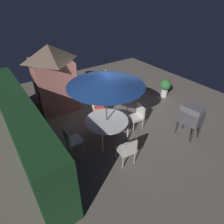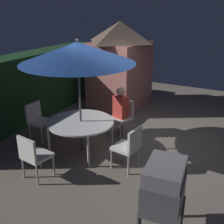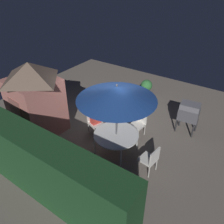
# 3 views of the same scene
# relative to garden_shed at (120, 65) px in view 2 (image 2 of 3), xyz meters

# --- Properties ---
(ground_plane) EXTENTS (11.00, 11.00, 0.00)m
(ground_plane) POSITION_rel_garden_shed_xyz_m (-2.16, -1.69, -1.36)
(ground_plane) COLOR #6B6056
(hedge_backdrop) EXTENTS (5.85, 0.77, 1.86)m
(hedge_backdrop) POSITION_rel_garden_shed_xyz_m (-2.16, 1.81, -0.43)
(hedge_backdrop) COLOR #193D1E
(hedge_backdrop) RESTS_ON ground
(garden_shed) EXTENTS (1.90, 1.76, 2.66)m
(garden_shed) POSITION_rel_garden_shed_xyz_m (0.00, 0.00, 0.00)
(garden_shed) COLOR #B26B60
(garden_shed) RESTS_ON ground
(patio_table) EXTENTS (1.45, 1.45, 0.73)m
(patio_table) POSITION_rel_garden_shed_xyz_m (-3.05, -0.59, -0.68)
(patio_table) COLOR white
(patio_table) RESTS_ON ground
(patio_umbrella) EXTENTS (2.35, 2.35, 2.48)m
(patio_umbrella) POSITION_rel_garden_shed_xyz_m (-3.05, -0.59, 0.85)
(patio_umbrella) COLOR #4C4C51
(patio_umbrella) RESTS_ON ground
(bbq_grill) EXTENTS (0.75, 0.58, 1.20)m
(bbq_grill) POSITION_rel_garden_shed_xyz_m (-4.59, -2.97, -0.51)
(bbq_grill) COLOR #47474C
(bbq_grill) RESTS_ON ground
(chair_near_shed) EXTENTS (0.59, 0.59, 0.90)m
(chair_near_shed) POSITION_rel_garden_shed_xyz_m (-1.81, -1.02, -0.83)
(chair_near_shed) COLOR silver
(chair_near_shed) RESTS_ON ground
(chair_far_side) EXTENTS (0.47, 0.48, 0.90)m
(chair_far_side) POSITION_rel_garden_shed_xyz_m (-3.02, 0.71, -0.83)
(chair_far_side) COLOR silver
(chair_far_side) RESTS_ON ground
(chair_toward_hedge) EXTENTS (0.52, 0.52, 0.90)m
(chair_toward_hedge) POSITION_rel_garden_shed_xyz_m (-4.36, -0.41, -0.83)
(chair_toward_hedge) COLOR silver
(chair_toward_hedge) RESTS_ON ground
(chair_toward_house) EXTENTS (0.52, 0.52, 0.90)m
(chair_toward_house) POSITION_rel_garden_shed_xyz_m (-3.21, -1.83, -0.83)
(chair_toward_house) COLOR silver
(chair_toward_house) RESTS_ON ground
(person_in_red) EXTENTS (0.34, 0.40, 1.26)m
(person_in_red) POSITION_rel_garden_shed_xyz_m (-1.89, -0.99, -0.57)
(person_in_red) COLOR #CC3D33
(person_in_red) RESTS_ON ground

